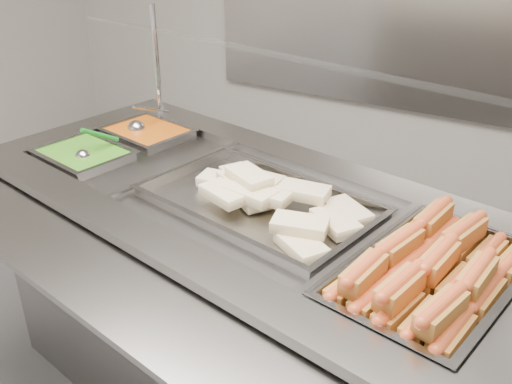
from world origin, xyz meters
The scene contains 12 objects.
back_panel centered at (0.00, 2.45, 1.20)m, with size 3.00×0.04×1.20m, color gray.
steam_counter centered at (-0.01, 0.29, 0.48)m, with size 2.14×1.25×0.96m.
tray_rail centered at (-0.11, -0.25, 0.91)m, with size 1.94×0.73×0.06m.
sneeze_guard centered at (0.03, 0.52, 1.35)m, with size 1.79×0.63×0.47m.
pan_hotdogs centered at (0.65, 0.16, 0.92)m, with size 0.47×0.65×0.11m.
pan_wraps centered at (0.05, 0.28, 0.93)m, with size 0.79×0.56×0.07m.
pan_beans centered at (-0.66, 0.57, 0.92)m, with size 0.36×0.31×0.11m.
pan_peas centered at (-0.72, 0.26, 0.92)m, with size 0.36×0.31×0.11m.
hotdogs_in_buns centered at (0.64, 0.16, 0.97)m, with size 0.42×0.60×0.13m.
tortilla_wraps centered at (0.08, 0.29, 0.97)m, with size 0.63×0.44×0.10m.
ladle centered at (-0.71, 0.56, 0.97)m, with size 0.08×0.21×0.14m.
serving_spoon centered at (-0.69, 0.25, 0.97)m, with size 0.07×0.19×0.14m.
Camera 1 is at (0.87, -1.12, 1.82)m, focal length 40.00 mm.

